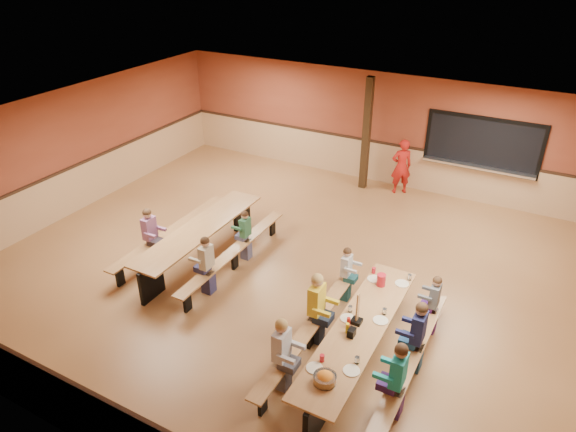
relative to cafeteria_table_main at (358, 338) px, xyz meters
The scene contains 23 objects.
ground 2.86m from the cafeteria_table_main, 138.79° to the left, with size 12.00×12.00×0.00m, color brown.
room_envelope 2.82m from the cafeteria_table_main, 138.79° to the left, with size 12.04×10.04×3.02m.
kitchen_pass_through 6.90m from the cafeteria_table_main, 85.92° to the left, with size 2.78×0.28×1.38m.
structural_post 6.74m from the cafeteria_table_main, 110.32° to the left, with size 0.18×0.18×3.00m, color black.
cafeteria_table_main is the anchor object (origin of this frame).
cafeteria_table_second 4.24m from the cafeteria_table_main, 161.90° to the left, with size 1.91×3.70×0.74m.
seated_child_white_left 1.29m from the cafeteria_table_main, 129.97° to the right, with size 0.39×0.32×1.26m, color #BABAC1, non-canonical shape.
seated_adult_yellow 0.86m from the cafeteria_table_main, 166.93° to the left, with size 0.42×0.34×1.31m, color gold, non-canonical shape.
seated_child_grey_left 1.68m from the cafeteria_table_main, 119.47° to the left, with size 0.32×0.26×1.10m, color #BDBDBD, non-canonical shape.
seated_child_teal_right 1.06m from the cafeteria_table_main, 38.73° to the right, with size 0.40×0.32×1.26m, color #1DA7AC, non-canonical shape.
seated_child_navy_right 0.90m from the cafeteria_table_main, 21.96° to the left, with size 0.39×0.32×1.26m, color #1C2050, non-canonical shape.
seated_child_char_right 1.56m from the cafeteria_table_main, 58.02° to the left, with size 0.32×0.27×1.12m, color #555A5F, non-canonical shape.
seated_child_purple_sec 4.91m from the cafeteria_table_main, behind, with size 0.38×0.31×1.23m, color #965C8D, non-canonical shape.
seated_child_green_sec 3.66m from the cafeteria_table_main, 151.29° to the left, with size 0.32×0.26×1.10m, color #2E6643, non-canonical shape.
seated_child_tan_sec 3.23m from the cafeteria_table_main, behind, with size 0.36×0.30×1.20m, color #B7AE93, non-canonical shape.
standing_woman 6.55m from the cafeteria_table_main, 101.86° to the left, with size 0.54×0.36×1.48m, color #B51A14.
punch_pitcher 1.24m from the cafeteria_table_main, 93.70° to the left, with size 0.16×0.16×0.22m, color red.
chip_bowl 1.29m from the cafeteria_table_main, 90.22° to the right, with size 0.32×0.32×0.15m, color orange, non-canonical shape.
napkin_dispenser 0.37m from the cafeteria_table_main, 98.39° to the right, with size 0.10×0.14×0.13m, color black.
condiment_mustard 0.38m from the cafeteria_table_main, 122.16° to the right, with size 0.06×0.06×0.17m, color yellow.
condiment_ketchup 0.35m from the cafeteria_table_main, 156.36° to the right, with size 0.06×0.06×0.17m, color #B2140F.
table_paddle 0.37m from the cafeteria_table_main, 135.10° to the left, with size 0.16×0.16×0.56m.
place_settings 0.27m from the cafeteria_table_main, behind, with size 0.65×3.30×0.11m, color beige, non-canonical shape.
Camera 1 is at (4.05, -7.74, 6.03)m, focal length 32.00 mm.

